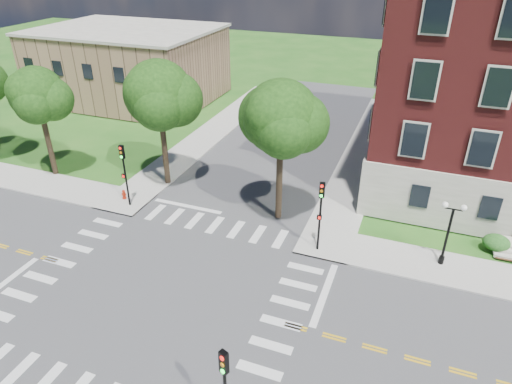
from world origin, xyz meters
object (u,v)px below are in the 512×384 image
(traffic_signal_nw, at_px, (124,168))
(fire_hydrant, at_px, (124,194))
(traffic_signal_ne, at_px, (321,208))
(twin_lamp_west, at_px, (448,230))

(traffic_signal_nw, distance_m, fire_hydrant, 2.95)
(traffic_signal_ne, relative_size, twin_lamp_west, 1.13)
(traffic_signal_nw, bearing_deg, twin_lamp_west, 2.16)
(twin_lamp_west, bearing_deg, fire_hydrant, -179.61)
(traffic_signal_ne, xyz_separation_m, fire_hydrant, (-15.40, 1.11, -2.72))
(traffic_signal_nw, relative_size, fire_hydrant, 6.40)
(traffic_signal_ne, distance_m, traffic_signal_nw, 14.47)
(traffic_signal_ne, bearing_deg, twin_lamp_west, 9.71)
(traffic_signal_ne, relative_size, fire_hydrant, 6.40)
(traffic_signal_ne, distance_m, twin_lamp_west, 7.55)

